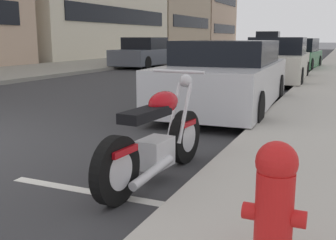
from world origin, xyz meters
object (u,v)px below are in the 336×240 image
crossing_truck (276,44)px  car_opposite_curb (145,54)px  parked_car_far_down_curb (227,77)px  fire_hydrant (275,201)px  parked_car_behind_motorcycle (277,62)px  parked_motorcycle (157,140)px  parked_car_near_corner (297,55)px

crossing_truck → car_opposite_curb: crossing_truck is taller
parked_car_far_down_curb → fire_hydrant: size_ratio=6.31×
parked_car_far_down_curb → parked_car_behind_motorcycle: parked_car_behind_motorcycle is taller
parked_car_behind_motorcycle → car_opposite_curb: same height
parked_car_behind_motorcycle → fire_hydrant: 11.68m
car_opposite_curb → crossing_truck: bearing=168.4°
parked_car_far_down_curb → parked_car_behind_motorcycle: size_ratio=1.07×
crossing_truck → car_opposite_curb: (-18.71, 3.53, -0.25)m
fire_hydrant → parked_motorcycle: bearing=44.9°
fire_hydrant → parked_car_behind_motorcycle: bearing=8.6°
parked_car_near_corner → car_opposite_curb: 7.29m
fire_hydrant → parked_car_far_down_curb: bearing=17.9°
parked_car_behind_motorcycle → crossing_truck: (23.38, 3.70, 0.24)m
parked_motorcycle → parked_car_behind_motorcycle: size_ratio=0.45×
parked_motorcycle → car_opposite_curb: (14.80, 7.56, 0.25)m
parked_car_far_down_curb → parked_car_near_corner: bearing=-2.8°
parked_car_near_corner → car_opposite_curb: size_ratio=0.98×
parked_car_near_corner → fire_hydrant: 17.36m
parked_car_behind_motorcycle → parked_car_far_down_curb: bearing=177.0°
car_opposite_curb → fire_hydrant: (-16.21, -8.97, -0.14)m
parked_car_far_down_curb → parked_car_behind_motorcycle: 5.74m
parked_motorcycle → crossing_truck: bearing=11.4°
crossing_truck → fire_hydrant: 35.35m
fire_hydrant → parked_car_near_corner: bearing=5.8°
parked_motorcycle → car_opposite_curb: size_ratio=0.45×
parked_motorcycle → parked_car_far_down_curb: (4.40, 0.47, 0.25)m
parked_car_near_corner → fire_hydrant: bearing=-171.1°
parked_car_far_down_curb → parked_car_near_corner: parked_car_near_corner is taller
parked_car_far_down_curb → crossing_truck: (29.11, 3.57, 0.25)m
crossing_truck → fire_hydrant: (-34.92, -5.45, -0.39)m
car_opposite_curb → parked_car_near_corner: bearing=97.5°
fire_hydrant → car_opposite_curb: bearing=29.0°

